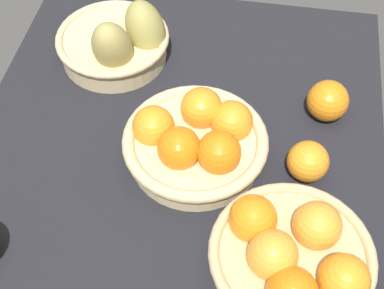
# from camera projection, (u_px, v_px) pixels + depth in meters

# --- Properties ---
(market_tray) EXTENTS (0.84, 0.72, 0.03)m
(market_tray) POSITION_uv_depth(u_px,v_px,m) (176.00, 151.00, 1.00)
(market_tray) COLOR black
(market_tray) RESTS_ON ground
(basket_near_left_pears) EXTENTS (0.22, 0.24, 0.15)m
(basket_near_left_pears) POSITION_uv_depth(u_px,v_px,m) (118.00, 43.00, 1.09)
(basket_near_left_pears) COLOR #D3BC8C
(basket_near_left_pears) RESTS_ON market_tray
(basket_center) EXTENTS (0.24, 0.24, 0.10)m
(basket_center) POSITION_uv_depth(u_px,v_px,m) (196.00, 141.00, 0.94)
(basket_center) COLOR #D3BC8C
(basket_center) RESTS_ON market_tray
(basket_far_right) EXTENTS (0.24, 0.24, 0.10)m
(basket_far_right) POSITION_uv_depth(u_px,v_px,m) (292.00, 257.00, 0.81)
(basket_far_right) COLOR tan
(basket_far_right) RESTS_ON market_tray
(loose_orange_front_gap) EXTENTS (0.07, 0.07, 0.07)m
(loose_orange_front_gap) POSITION_uv_depth(u_px,v_px,m) (328.00, 101.00, 1.00)
(loose_orange_front_gap) COLOR orange
(loose_orange_front_gap) RESTS_ON market_tray
(loose_orange_back_gap) EXTENTS (0.07, 0.07, 0.07)m
(loose_orange_back_gap) POSITION_uv_depth(u_px,v_px,m) (308.00, 161.00, 0.92)
(loose_orange_back_gap) COLOR orange
(loose_orange_back_gap) RESTS_ON market_tray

